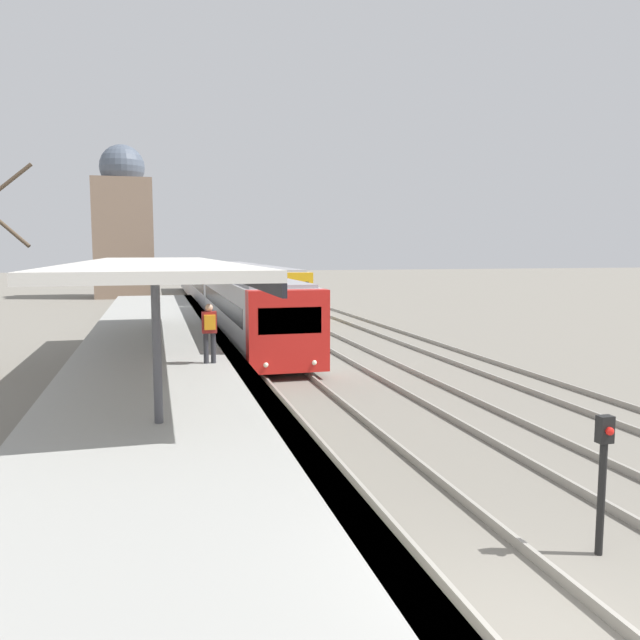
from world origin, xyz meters
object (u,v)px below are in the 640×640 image
(person_on_platform, at_px, (209,328))
(train_near, at_px, (214,286))
(signal_post_near, at_px, (603,470))
(train_far, at_px, (251,281))

(person_on_platform, bearing_deg, train_near, 84.42)
(person_on_platform, height_order, signal_post_near, person_on_platform)
(train_near, relative_size, signal_post_near, 26.13)
(signal_post_near, bearing_deg, person_on_platform, 111.42)
(train_far, height_order, signal_post_near, train_far)
(train_near, bearing_deg, person_on_platform, -95.58)
(train_near, bearing_deg, signal_post_near, -87.39)
(person_on_platform, distance_m, signal_post_near, 11.46)
(train_far, xyz_separation_m, signal_post_near, (-1.81, -42.70, -0.45))
(person_on_platform, distance_m, train_near, 25.90)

